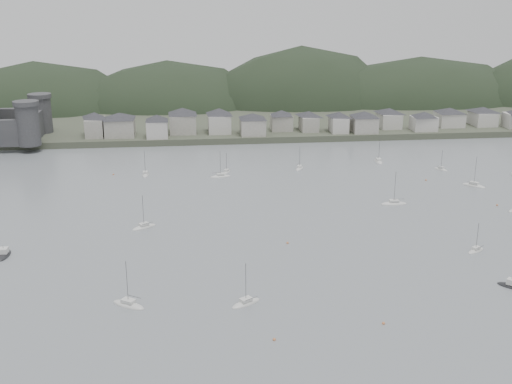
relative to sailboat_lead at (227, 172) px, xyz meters
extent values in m
plane|color=slate|center=(6.59, -121.41, -0.19)|extent=(900.00, 900.00, 0.00)
cube|color=#383D2D|center=(6.59, 173.59, 1.31)|extent=(900.00, 250.00, 3.00)
ellipsoid|color=black|center=(-104.28, 150.53, -10.33)|extent=(138.98, 92.48, 81.13)
ellipsoid|color=black|center=(-25.71, 151.46, -10.15)|extent=(132.08, 90.41, 79.74)
ellipsoid|color=black|center=(57.24, 151.53, -12.86)|extent=(133.88, 88.37, 101.41)
ellipsoid|color=black|center=(132.54, 146.50, -10.50)|extent=(165.81, 81.78, 82.55)
cylinder|color=#343437|center=(-85.41, 44.59, 11.81)|extent=(10.00, 10.00, 18.00)
cylinder|color=#343437|center=(-85.41, 72.59, 11.31)|extent=(10.00, 10.00, 17.00)
cube|color=#343437|center=(-85.41, 58.59, 8.81)|extent=(3.50, 30.00, 12.00)
cube|color=gray|center=(-58.41, 60.55, 7.11)|extent=(8.34, 12.91, 8.59)
pyramid|color=#242428|center=(-58.41, 60.55, 12.90)|extent=(15.78, 15.78, 3.01)
cube|color=gray|center=(-46.73, 59.91, 6.99)|extent=(13.68, 13.35, 8.36)
pyramid|color=#242428|center=(-46.73, 59.91, 12.63)|extent=(20.07, 20.07, 2.93)
cube|color=#B6B2AB|center=(-28.99, 54.61, 6.85)|extent=(9.78, 10.20, 8.08)
pyramid|color=#242428|center=(-28.99, 54.61, 12.30)|extent=(14.83, 14.83, 2.83)
cube|color=gray|center=(-16.92, 64.24, 7.36)|extent=(12.59, 13.33, 9.09)
pyramid|color=#242428|center=(-16.92, 64.24, 13.50)|extent=(19.24, 19.24, 3.18)
cube|color=#B6B2AB|center=(0.84, 62.69, 7.25)|extent=(10.74, 12.17, 8.87)
pyramid|color=#242428|center=(0.84, 62.69, 13.23)|extent=(17.01, 17.01, 3.10)
cube|color=gray|center=(16.51, 56.12, 6.66)|extent=(11.63, 12.09, 7.69)
pyramid|color=#242428|center=(16.51, 56.12, 11.85)|extent=(17.61, 17.61, 2.69)
cube|color=gray|center=(31.84, 64.79, 6.53)|extent=(10.37, 9.35, 7.44)
pyramid|color=#242428|center=(31.84, 64.79, 11.55)|extent=(14.65, 14.65, 2.60)
cube|color=gray|center=(45.22, 62.39, 6.42)|extent=(8.24, 12.20, 7.22)
pyramid|color=#242428|center=(45.22, 62.39, 11.30)|extent=(15.17, 15.17, 2.53)
cube|color=#B6B2AB|center=(59.09, 57.14, 6.54)|extent=(8.06, 10.91, 7.46)
pyramid|color=#242428|center=(59.09, 57.14, 11.58)|extent=(14.08, 14.08, 2.61)
cube|color=gray|center=(71.40, 55.65, 6.64)|extent=(11.73, 11.78, 7.66)
pyramid|color=#242428|center=(71.40, 55.65, 11.82)|extent=(17.46, 17.46, 2.68)
cube|color=#B6B2AB|center=(87.22, 65.50, 6.48)|extent=(10.19, 13.02, 7.33)
pyramid|color=#242428|center=(87.22, 65.50, 11.43)|extent=(17.23, 17.23, 2.57)
cube|color=#B6B2AB|center=(102.14, 56.66, 6.25)|extent=(11.70, 9.81, 6.88)
pyramid|color=#242428|center=(102.14, 56.66, 10.89)|extent=(15.97, 15.97, 2.41)
cube|color=#B6B2AB|center=(118.99, 65.50, 6.31)|extent=(12.83, 12.48, 7.00)
pyramid|color=#242428|center=(118.99, 65.50, 11.04)|extent=(18.79, 18.79, 2.45)
cube|color=#B6B2AB|center=(137.32, 66.02, 6.30)|extent=(11.07, 13.50, 6.97)
pyramid|color=#242428|center=(137.32, 66.02, 11.00)|extent=(18.25, 18.25, 2.44)
ellipsoid|color=beige|center=(0.00, 0.00, -0.14)|extent=(4.29, 6.58, 1.26)
cube|color=silver|center=(0.00, 0.00, 0.79)|extent=(2.13, 2.57, 0.70)
cylinder|color=#3F3F42|center=(0.00, 0.00, 3.95)|extent=(0.12, 0.12, 7.87)
cylinder|color=#3F3F42|center=(-0.44, 1.04, 1.34)|extent=(1.19, 2.65, 0.10)
ellipsoid|color=beige|center=(53.61, -46.43, -0.14)|extent=(9.06, 3.07, 1.80)
cube|color=silver|center=(53.61, -46.43, 1.06)|extent=(3.19, 2.05, 0.70)
cylinder|color=#3F3F42|center=(53.61, -46.43, 5.64)|extent=(0.12, 0.12, 11.24)
cylinder|color=#3F3F42|center=(55.23, -46.40, 1.61)|extent=(4.05, 0.19, 0.10)
ellipsoid|color=beige|center=(65.14, 9.35, -0.14)|extent=(3.24, 8.63, 1.70)
cube|color=silver|center=(65.14, 9.35, 1.01)|extent=(2.05, 3.08, 0.70)
cylinder|color=#3F3F42|center=(65.14, 9.35, 5.31)|extent=(0.12, 0.12, 10.60)
cylinder|color=#3F3F42|center=(65.04, 10.87, 1.56)|extent=(0.34, 3.81, 0.10)
ellipsoid|color=beige|center=(63.14, -88.87, -0.14)|extent=(6.66, 5.24, 1.31)
cube|color=silver|center=(63.14, -88.87, 0.82)|extent=(2.71, 2.43, 0.70)
cylinder|color=#3F3F42|center=(63.14, -88.87, 4.10)|extent=(0.12, 0.12, 8.18)
cylinder|color=#3F3F42|center=(64.14, -89.50, 1.37)|extent=(2.55, 1.64, 0.10)
ellipsoid|color=beige|center=(29.90, 2.20, -0.14)|extent=(5.11, 7.40, 1.42)
cube|color=silver|center=(29.90, 2.20, 0.87)|extent=(2.48, 2.92, 0.70)
cylinder|color=#3F3F42|center=(29.90, 2.20, 4.46)|extent=(0.12, 0.12, 8.89)
cylinder|color=#3F3F42|center=(29.35, 3.36, 1.42)|extent=(1.47, 2.93, 0.10)
ellipsoid|color=beige|center=(-2.80, -6.20, -0.14)|extent=(8.38, 3.96, 1.61)
cube|color=silver|center=(-2.80, -6.20, 0.97)|extent=(3.09, 2.24, 0.70)
cylinder|color=#3F3F42|center=(-2.80, -6.20, 5.05)|extent=(0.12, 0.12, 10.07)
cylinder|color=#3F3F42|center=(-4.22, -5.95, 1.52)|extent=(3.59, 0.74, 0.10)
ellipsoid|color=beige|center=(89.85, -29.06, -0.14)|extent=(8.14, 8.40, 1.77)
cube|color=silver|center=(89.85, -29.06, 1.05)|extent=(3.54, 3.59, 0.70)
cylinder|color=#3F3F42|center=(89.85, -29.06, 5.55)|extent=(0.12, 0.12, 11.08)
cylinder|color=#3F3F42|center=(88.76, -30.22, 1.60)|extent=(2.80, 2.97, 0.10)
ellipsoid|color=beige|center=(86.57, -5.71, -0.14)|extent=(5.02, 6.48, 1.27)
cube|color=silver|center=(86.57, -5.71, 0.80)|extent=(2.34, 2.62, 0.70)
cylinder|color=#3F3F42|center=(86.57, -5.71, 3.98)|extent=(0.12, 0.12, 7.93)
cylinder|color=#3F3F42|center=(85.97, -6.69, 1.35)|extent=(1.56, 2.49, 0.10)
ellipsoid|color=beige|center=(-29.30, -59.77, -0.14)|extent=(8.18, 6.61, 1.62)
cube|color=silver|center=(-29.30, -59.77, 0.97)|extent=(3.34, 3.04, 0.70)
cylinder|color=#3F3F42|center=(-29.30, -59.77, 5.07)|extent=(0.12, 0.12, 10.11)
cylinder|color=#3F3F42|center=(-28.09, -60.57, 1.52)|extent=(3.10, 2.08, 0.10)
ellipsoid|color=beige|center=(-31.98, -0.13, -0.14)|extent=(2.61, 7.83, 1.56)
cube|color=silver|center=(-31.98, -0.13, 0.94)|extent=(1.76, 2.75, 0.70)
cylinder|color=#3F3F42|center=(-31.98, -0.13, 4.88)|extent=(0.12, 0.12, 9.74)
cylinder|color=#3F3F42|center=(-31.96, -1.53, 1.49)|extent=(0.15, 3.51, 0.10)
ellipsoid|color=beige|center=(-3.25, -112.98, -0.14)|extent=(8.06, 6.41, 1.59)
cube|color=silver|center=(-3.25, -112.98, 0.96)|extent=(3.28, 2.97, 0.70)
cylinder|color=#3F3F42|center=(-3.25, -112.98, 4.98)|extent=(0.12, 0.12, 9.93)
cylinder|color=#3F3F42|center=(-2.04, -113.75, 1.51)|extent=(3.07, 2.01, 0.10)
ellipsoid|color=beige|center=(-30.04, -110.75, -0.14)|extent=(8.72, 7.21, 1.74)
cube|color=silver|center=(-30.04, -110.75, 1.03)|extent=(3.58, 3.29, 0.70)
cylinder|color=#3F3F42|center=(-30.04, -110.75, 5.44)|extent=(0.12, 0.12, 10.85)
cylinder|color=#3F3F42|center=(-28.76, -109.87, 1.58)|extent=(3.27, 2.30, 0.10)
ellipsoid|color=black|center=(61.74, -111.42, -0.14)|extent=(6.49, 6.65, 1.50)
cube|color=silver|center=(61.74, -111.42, 1.27)|extent=(2.80, 2.80, 1.40)
cylinder|color=#3F3F42|center=(61.74, -111.42, 2.17)|extent=(0.10, 0.10, 1.20)
ellipsoid|color=black|center=(-65.96, -77.66, -0.14)|extent=(3.20, 8.21, 1.78)
cube|color=silver|center=(-65.96, -77.66, 1.41)|extent=(2.35, 2.51, 1.40)
cylinder|color=#3F3F42|center=(-65.96, -77.66, 2.31)|extent=(0.10, 0.10, 1.20)
sphere|color=#C27040|center=(-44.54, 1.39, -0.04)|extent=(0.70, 0.70, 0.70)
sphere|color=#C27040|center=(12.18, -77.32, -0.04)|extent=(0.70, 0.70, 0.70)
sphere|color=#C27040|center=(74.95, -19.85, -0.04)|extent=(0.70, 0.70, 0.70)
sphere|color=#C27040|center=(25.42, -125.58, -0.04)|extent=(0.70, 0.70, 0.70)
sphere|color=#C27040|center=(1.00, -129.60, -0.04)|extent=(0.70, 0.70, 0.70)
sphere|color=#C27040|center=(87.76, -51.60, -0.04)|extent=(0.70, 0.70, 0.70)
camera|label=1|loc=(-15.73, -244.55, 68.09)|focal=44.73mm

